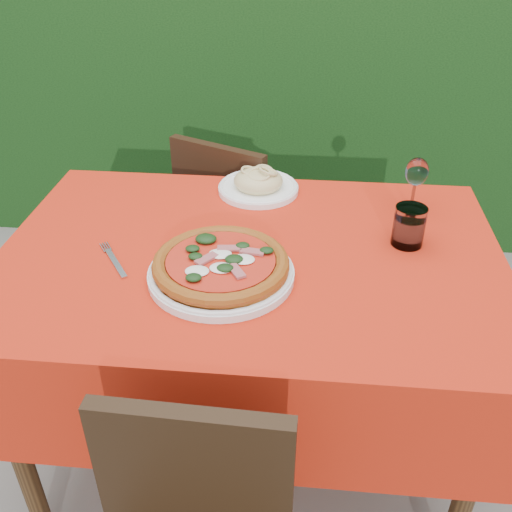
# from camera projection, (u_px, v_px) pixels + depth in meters

# --- Properties ---
(ground) EXTENTS (60.00, 60.00, 0.00)m
(ground) POSITION_uv_depth(u_px,v_px,m) (251.00, 447.00, 1.83)
(ground) COLOR slate
(ground) RESTS_ON ground
(hedge) EXTENTS (3.20, 0.55, 1.78)m
(hedge) POSITION_uv_depth(u_px,v_px,m) (285.00, 41.00, 2.63)
(hedge) COLOR black
(hedge) RESTS_ON ground
(dining_table) EXTENTS (1.26, 0.86, 0.75)m
(dining_table) POSITION_uv_depth(u_px,v_px,m) (250.00, 300.00, 1.51)
(dining_table) COLOR #482F17
(dining_table) RESTS_ON ground
(chair_far) EXTENTS (0.48, 0.48, 0.80)m
(chair_far) POSITION_uv_depth(u_px,v_px,m) (234.00, 225.00, 2.11)
(chair_far) COLOR black
(chair_far) RESTS_ON ground
(pizza_plate) EXTENTS (0.39, 0.39, 0.06)m
(pizza_plate) POSITION_uv_depth(u_px,v_px,m) (221.00, 267.00, 1.32)
(pizza_plate) COLOR white
(pizza_plate) RESTS_ON dining_table
(pasta_plate) EXTENTS (0.24, 0.24, 0.07)m
(pasta_plate) POSITION_uv_depth(u_px,v_px,m) (258.00, 184.00, 1.69)
(pasta_plate) COLOR white
(pasta_plate) RESTS_ON dining_table
(water_glass) EXTENTS (0.08, 0.08, 0.10)m
(water_glass) POSITION_uv_depth(u_px,v_px,m) (409.00, 228.00, 1.43)
(water_glass) COLOR silver
(water_glass) RESTS_ON dining_table
(wine_glass) EXTENTS (0.06, 0.06, 0.16)m
(wine_glass) POSITION_uv_depth(u_px,v_px,m) (417.00, 174.00, 1.55)
(wine_glass) COLOR silver
(wine_glass) RESTS_ON dining_table
(fork) EXTENTS (0.13, 0.17, 0.00)m
(fork) POSITION_uv_depth(u_px,v_px,m) (116.00, 263.00, 1.38)
(fork) COLOR #B9B9C0
(fork) RESTS_ON dining_table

